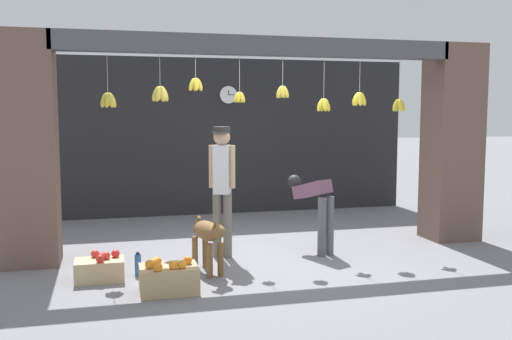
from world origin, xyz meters
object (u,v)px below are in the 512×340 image
object	(u,v)px
shopkeeper	(222,181)
wall_clock	(228,95)
water_bottle	(138,265)
fruit_crate_apples	(100,269)
dog	(208,235)
worker_stooping	(315,203)
fruit_crate_oranges	(168,278)

from	to	relation	value
shopkeeper	wall_clock	world-z (taller)	wall_clock
water_bottle	fruit_crate_apples	bearing A→B (deg)	-168.65
dog	fruit_crate_apples	xyz separation A→B (m)	(-1.21, 0.01, -0.31)
dog	wall_clock	distance (m)	4.26
shopkeeper	worker_stooping	distance (m)	1.28
fruit_crate_apples	wall_clock	size ratio (longest dim) A/B	1.61
shopkeeper	worker_stooping	world-z (taller)	shopkeeper
water_bottle	wall_clock	bearing A→B (deg)	63.81
fruit_crate_apples	fruit_crate_oranges	bearing A→B (deg)	-41.60
shopkeeper	wall_clock	distance (m)	3.38
water_bottle	fruit_crate_oranges	bearing A→B (deg)	-68.43
fruit_crate_oranges	shopkeeper	bearing A→B (deg)	57.52
dog	shopkeeper	world-z (taller)	shopkeeper
fruit_crate_oranges	water_bottle	distance (m)	0.75
dog	fruit_crate_oranges	size ratio (longest dim) A/B	1.36
worker_stooping	dog	bearing A→B (deg)	178.58
dog	water_bottle	xyz separation A→B (m)	(-0.80, 0.10, -0.32)
worker_stooping	wall_clock	bearing A→B (deg)	75.92
water_bottle	wall_clock	xyz separation A→B (m)	(1.80, 3.66, 2.04)
shopkeeper	fruit_crate_apples	bearing A→B (deg)	49.16
fruit_crate_oranges	wall_clock	xyz separation A→B (m)	(1.52, 4.36, 2.01)
fruit_crate_oranges	dog	bearing A→B (deg)	49.06
shopkeeper	fruit_crate_apples	world-z (taller)	shopkeeper
water_bottle	shopkeeper	bearing A→B (deg)	27.97
dog	wall_clock	xyz separation A→B (m)	(1.00, 3.76, 1.72)
fruit_crate_oranges	water_bottle	bearing A→B (deg)	111.57
fruit_crate_oranges	wall_clock	size ratio (longest dim) A/B	1.79
shopkeeper	fruit_crate_oranges	bearing A→B (deg)	82.95
worker_stooping	water_bottle	size ratio (longest dim) A/B	3.68
worker_stooping	fruit_crate_oranges	size ratio (longest dim) A/B	1.69
worker_stooping	fruit_crate_apples	xyz separation A→B (m)	(-2.74, -0.60, -0.53)
fruit_crate_oranges	fruit_crate_apples	size ratio (longest dim) A/B	1.12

